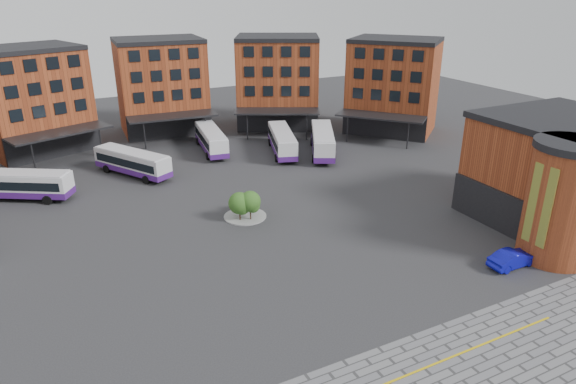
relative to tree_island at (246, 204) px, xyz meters
name	(u,v)px	position (x,y,z in m)	size (l,w,h in m)	color
ground	(279,276)	(-1.91, -11.45, -1.72)	(160.00, 160.00, 0.00)	#28282B
yellow_line	(407,375)	(0.09, -25.45, -1.69)	(26.00, 0.15, 0.02)	gold
main_building	(122,104)	(-6.68, 26.80, 5.51)	(94.14, 42.48, 14.60)	brown
east_building	(556,173)	(26.79, -14.51, 3.57)	(17.40, 15.40, 10.60)	brown
tree_island	(246,204)	(0.00, 0.00, 0.00)	(4.40, 4.40, 3.16)	gray
bus_b	(19,185)	(-20.39, 16.28, 0.02)	(11.14, 8.12, 3.22)	silver
bus_c	(132,162)	(-7.65, 18.38, -0.01)	(7.89, 10.99, 3.16)	silver
bus_d	(211,139)	(4.39, 23.37, 0.03)	(4.15, 11.72, 3.23)	silver
bus_e	(282,141)	(13.05, 18.02, 0.06)	(6.19, 11.86, 3.27)	silver
bus_f	(323,141)	(17.97, 15.15, 0.15)	(8.22, 12.13, 3.45)	silver
blue_car	(513,258)	(16.61, -19.05, -0.96)	(1.60, 4.59, 1.51)	#0D0EAB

